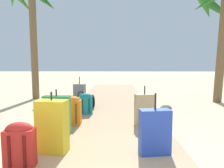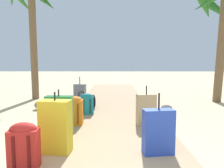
{
  "view_description": "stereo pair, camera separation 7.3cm",
  "coord_description": "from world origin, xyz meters",
  "px_view_note": "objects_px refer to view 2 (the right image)",
  "views": [
    {
      "loc": [
        0.11,
        -1.36,
        1.24
      ],
      "look_at": [
        -0.02,
        5.7,
        0.55
      ],
      "focal_mm": 32.19,
      "sensor_mm": 36.0,
      "label": 1
    },
    {
      "loc": [
        0.04,
        -1.36,
        1.24
      ],
      "look_at": [
        -0.02,
        5.7,
        0.55
      ],
      "focal_mm": 32.19,
      "sensor_mm": 36.0,
      "label": 2
    }
  ],
  "objects_px": {
    "suitcase_green": "(59,116)",
    "suitcase_grey": "(80,94)",
    "suitcase_blue": "(158,132)",
    "palm_tree_near_right": "(224,14)",
    "backpack_red": "(24,144)",
    "duffel_bag_black": "(82,102)",
    "backpack_teal": "(87,103)",
    "suitcase_yellow": "(56,126)",
    "suitcase_tan": "(146,110)",
    "palm_tree_far_left": "(31,5)",
    "backpack_orange": "(75,110)"
  },
  "relations": [
    {
      "from": "backpack_orange",
      "to": "palm_tree_far_left",
      "type": "relative_size",
      "value": 0.13
    },
    {
      "from": "duffel_bag_black",
      "to": "suitcase_blue",
      "type": "xyz_separation_m",
      "value": [
        1.43,
        -2.71,
        0.12
      ]
    },
    {
      "from": "suitcase_green",
      "to": "suitcase_grey",
      "type": "distance_m",
      "value": 2.6
    },
    {
      "from": "backpack_orange",
      "to": "suitcase_green",
      "type": "xyz_separation_m",
      "value": [
        -0.14,
        -0.6,
        0.04
      ]
    },
    {
      "from": "suitcase_blue",
      "to": "suitcase_yellow",
      "type": "bearing_deg",
      "value": 178.44
    },
    {
      "from": "backpack_orange",
      "to": "palm_tree_far_left",
      "type": "bearing_deg",
      "value": 122.27
    },
    {
      "from": "backpack_orange",
      "to": "suitcase_blue",
      "type": "relative_size",
      "value": 0.69
    },
    {
      "from": "palm_tree_near_right",
      "to": "suitcase_grey",
      "type": "bearing_deg",
      "value": -171.14
    },
    {
      "from": "backpack_teal",
      "to": "palm_tree_far_left",
      "type": "bearing_deg",
      "value": 131.82
    },
    {
      "from": "duffel_bag_black",
      "to": "suitcase_green",
      "type": "distance_m",
      "value": 2.05
    },
    {
      "from": "palm_tree_far_left",
      "to": "palm_tree_near_right",
      "type": "xyz_separation_m",
      "value": [
        6.28,
        -0.58,
        -0.43
      ]
    },
    {
      "from": "duffel_bag_black",
      "to": "backpack_red",
      "type": "distance_m",
      "value": 3.1
    },
    {
      "from": "palm_tree_far_left",
      "to": "palm_tree_near_right",
      "type": "bearing_deg",
      "value": -5.28
    },
    {
      "from": "suitcase_green",
      "to": "suitcase_yellow",
      "type": "distance_m",
      "value": 0.64
    },
    {
      "from": "suitcase_blue",
      "to": "palm_tree_near_right",
      "type": "height_order",
      "value": "palm_tree_near_right"
    },
    {
      "from": "palm_tree_far_left",
      "to": "suitcase_blue",
      "type": "bearing_deg",
      "value": -53.22
    },
    {
      "from": "duffel_bag_black",
      "to": "backpack_red",
      "type": "bearing_deg",
      "value": -92.69
    },
    {
      "from": "duffel_bag_black",
      "to": "suitcase_blue",
      "type": "distance_m",
      "value": 3.07
    },
    {
      "from": "duffel_bag_black",
      "to": "suitcase_grey",
      "type": "distance_m",
      "value": 0.58
    },
    {
      "from": "suitcase_tan",
      "to": "backpack_red",
      "type": "height_order",
      "value": "suitcase_tan"
    },
    {
      "from": "suitcase_yellow",
      "to": "duffel_bag_black",
      "type": "bearing_deg",
      "value": 91.87
    },
    {
      "from": "suitcase_tan",
      "to": "palm_tree_near_right",
      "type": "height_order",
      "value": "palm_tree_near_right"
    },
    {
      "from": "backpack_red",
      "to": "palm_tree_near_right",
      "type": "xyz_separation_m",
      "value": [
        4.46,
        4.34,
        2.46
      ]
    },
    {
      "from": "suitcase_tan",
      "to": "suitcase_blue",
      "type": "relative_size",
      "value": 0.95
    },
    {
      "from": "suitcase_grey",
      "to": "suitcase_blue",
      "type": "distance_m",
      "value": 3.62
    },
    {
      "from": "suitcase_yellow",
      "to": "backpack_red",
      "type": "relative_size",
      "value": 1.54
    },
    {
      "from": "suitcase_blue",
      "to": "palm_tree_near_right",
      "type": "xyz_separation_m",
      "value": [
        2.88,
        3.96,
        2.44
      ]
    },
    {
      "from": "suitcase_grey",
      "to": "palm_tree_near_right",
      "type": "bearing_deg",
      "value": 8.86
    },
    {
      "from": "backpack_teal",
      "to": "suitcase_blue",
      "type": "bearing_deg",
      "value": -60.01
    },
    {
      "from": "suitcase_grey",
      "to": "suitcase_blue",
      "type": "relative_size",
      "value": 1.01
    },
    {
      "from": "palm_tree_near_right",
      "to": "palm_tree_far_left",
      "type": "bearing_deg",
      "value": 174.72
    },
    {
      "from": "suitcase_green",
      "to": "backpack_red",
      "type": "bearing_deg",
      "value": -95.98
    },
    {
      "from": "suitcase_yellow",
      "to": "suitcase_grey",
      "type": "bearing_deg",
      "value": 93.89
    },
    {
      "from": "backpack_teal",
      "to": "backpack_orange",
      "type": "bearing_deg",
      "value": -97.73
    },
    {
      "from": "suitcase_green",
      "to": "suitcase_yellow",
      "type": "xyz_separation_m",
      "value": [
        0.12,
        -0.63,
        0.02
      ]
    },
    {
      "from": "palm_tree_near_right",
      "to": "backpack_teal",
      "type": "bearing_deg",
      "value": -155.61
    },
    {
      "from": "palm_tree_near_right",
      "to": "suitcase_yellow",
      "type": "bearing_deg",
      "value": -137.15
    },
    {
      "from": "backpack_teal",
      "to": "palm_tree_far_left",
      "type": "relative_size",
      "value": 0.12
    },
    {
      "from": "backpack_orange",
      "to": "suitcase_tan",
      "type": "distance_m",
      "value": 1.37
    },
    {
      "from": "suitcase_yellow",
      "to": "palm_tree_far_left",
      "type": "bearing_deg",
      "value": 114.49
    },
    {
      "from": "suitcase_green",
      "to": "palm_tree_far_left",
      "type": "distance_m",
      "value": 5.18
    },
    {
      "from": "suitcase_grey",
      "to": "backpack_red",
      "type": "relative_size",
      "value": 1.54
    },
    {
      "from": "backpack_orange",
      "to": "suitcase_tan",
      "type": "bearing_deg",
      "value": -0.84
    },
    {
      "from": "suitcase_tan",
      "to": "backpack_red",
      "type": "bearing_deg",
      "value": -134.82
    },
    {
      "from": "backpack_red",
      "to": "palm_tree_far_left",
      "type": "xyz_separation_m",
      "value": [
        -1.82,
        4.92,
        2.9
      ]
    },
    {
      "from": "duffel_bag_black",
      "to": "palm_tree_near_right",
      "type": "relative_size",
      "value": 0.2
    },
    {
      "from": "suitcase_blue",
      "to": "palm_tree_far_left",
      "type": "distance_m",
      "value": 6.35
    },
    {
      "from": "suitcase_tan",
      "to": "palm_tree_near_right",
      "type": "bearing_deg",
      "value": 43.68
    },
    {
      "from": "suitcase_green",
      "to": "backpack_red",
      "type": "height_order",
      "value": "suitcase_green"
    },
    {
      "from": "suitcase_tan",
      "to": "suitcase_green",
      "type": "bearing_deg",
      "value": -158.93
    }
  ]
}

